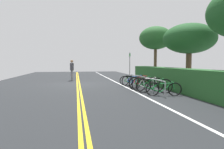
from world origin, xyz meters
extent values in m
cube|color=#232628|center=(0.00, 0.00, -0.03)|extent=(38.56, 13.06, 0.05)
cube|color=gold|center=(0.00, -0.08, 0.00)|extent=(34.70, 0.10, 0.00)
cube|color=gold|center=(0.00, 0.08, 0.00)|extent=(34.70, 0.10, 0.00)
cube|color=white|center=(0.00, 2.94, 0.00)|extent=(34.70, 0.12, 0.00)
cylinder|color=#9EA0A5|center=(0.78, 3.77, 0.35)|extent=(0.05, 0.05, 0.70)
cylinder|color=#9EA0A5|center=(2.17, 3.77, 0.35)|extent=(0.05, 0.05, 0.70)
cylinder|color=#9EA0A5|center=(3.56, 3.77, 0.35)|extent=(0.05, 0.05, 0.70)
cylinder|color=#9EA0A5|center=(4.95, 3.77, 0.35)|extent=(0.05, 0.05, 0.70)
cylinder|color=#9EA0A5|center=(6.34, 3.77, 0.35)|extent=(0.05, 0.05, 0.70)
cylinder|color=#9EA0A5|center=(3.56, 3.77, 0.70)|extent=(5.56, 0.04, 0.04)
torus|color=black|center=(1.32, 4.18, 0.30)|extent=(0.09, 0.67, 0.67)
torus|color=black|center=(1.38, 3.09, 0.30)|extent=(0.09, 0.67, 0.67)
cylinder|color=#198C38|center=(1.34, 3.77, 0.38)|extent=(0.07, 0.62, 0.46)
cylinder|color=#198C38|center=(1.34, 3.70, 0.58)|extent=(0.08, 0.74, 0.07)
cylinder|color=#198C38|center=(1.36, 3.40, 0.37)|extent=(0.05, 0.18, 0.41)
cylinder|color=#198C38|center=(1.37, 3.28, 0.24)|extent=(0.06, 0.40, 0.17)
cylinder|color=#198C38|center=(1.37, 3.21, 0.43)|extent=(0.05, 0.27, 0.28)
cylinder|color=#198C38|center=(1.32, 4.13, 0.45)|extent=(0.04, 0.14, 0.30)
cube|color=black|center=(1.36, 3.33, 0.59)|extent=(0.09, 0.20, 0.05)
cylinder|color=#198C38|center=(1.32, 4.07, 0.64)|extent=(0.46, 0.05, 0.03)
torus|color=black|center=(2.08, 4.13, 0.34)|extent=(0.12, 0.74, 0.74)
torus|color=black|center=(2.00, 3.14, 0.34)|extent=(0.12, 0.74, 0.74)
cylinder|color=#1947B7|center=(2.05, 3.76, 0.43)|extent=(0.08, 0.57, 0.51)
cylinder|color=#1947B7|center=(2.04, 3.69, 0.65)|extent=(0.09, 0.68, 0.07)
cylinder|color=#1947B7|center=(2.02, 3.42, 0.41)|extent=(0.05, 0.17, 0.45)
cylinder|color=#1947B7|center=(2.01, 3.31, 0.26)|extent=(0.07, 0.36, 0.19)
cylinder|color=#1947B7|center=(2.01, 3.25, 0.49)|extent=(0.06, 0.25, 0.31)
cylinder|color=#1947B7|center=(2.08, 4.08, 0.50)|extent=(0.05, 0.14, 0.33)
cube|color=black|center=(2.02, 3.35, 0.66)|extent=(0.10, 0.21, 0.05)
cylinder|color=#1947B7|center=(2.07, 4.03, 0.72)|extent=(0.46, 0.07, 0.03)
torus|color=black|center=(2.69, 4.20, 0.34)|extent=(0.30, 0.71, 0.74)
torus|color=black|center=(3.02, 3.28, 0.34)|extent=(0.30, 0.71, 0.74)
cylinder|color=red|center=(2.81, 3.85, 0.43)|extent=(0.22, 0.54, 0.50)
cylinder|color=red|center=(2.83, 3.80, 0.65)|extent=(0.26, 0.63, 0.07)
cylinder|color=red|center=(2.92, 3.54, 0.41)|extent=(0.09, 0.16, 0.45)
cylinder|color=red|center=(2.96, 3.44, 0.26)|extent=(0.15, 0.35, 0.19)
cylinder|color=red|center=(2.98, 3.38, 0.49)|extent=(0.12, 0.24, 0.31)
cylinder|color=red|center=(2.71, 4.15, 0.50)|extent=(0.08, 0.14, 0.33)
cube|color=black|center=(2.94, 3.49, 0.66)|extent=(0.14, 0.22, 0.05)
cylinder|color=red|center=(2.72, 4.11, 0.72)|extent=(0.44, 0.18, 0.03)
torus|color=black|center=(3.38, 4.18, 0.34)|extent=(0.20, 0.74, 0.74)
torus|color=black|center=(3.58, 3.16, 0.34)|extent=(0.20, 0.74, 0.74)
cylinder|color=#198C38|center=(3.46, 3.80, 0.43)|extent=(0.15, 0.59, 0.51)
cylinder|color=#198C38|center=(3.47, 3.73, 0.65)|extent=(0.17, 0.70, 0.07)
cylinder|color=#198C38|center=(3.53, 3.45, 0.41)|extent=(0.07, 0.17, 0.45)
cylinder|color=#198C38|center=(3.55, 3.34, 0.26)|extent=(0.11, 0.38, 0.19)
cylinder|color=#198C38|center=(3.56, 3.28, 0.49)|extent=(0.09, 0.26, 0.31)
cylinder|color=#198C38|center=(3.39, 4.13, 0.50)|extent=(0.06, 0.14, 0.34)
cube|color=black|center=(3.54, 3.39, 0.66)|extent=(0.12, 0.21, 0.05)
cylinder|color=#198C38|center=(3.40, 4.08, 0.72)|extent=(0.46, 0.12, 0.03)
torus|color=black|center=(4.49, 4.15, 0.36)|extent=(0.23, 0.77, 0.77)
torus|color=black|center=(4.28, 3.20, 0.36)|extent=(0.23, 0.77, 0.77)
cylinder|color=white|center=(4.41, 3.79, 0.45)|extent=(0.16, 0.56, 0.53)
cylinder|color=white|center=(4.40, 3.73, 0.68)|extent=(0.18, 0.66, 0.07)
cylinder|color=white|center=(4.34, 3.47, 0.43)|extent=(0.07, 0.17, 0.48)
cylinder|color=white|center=(4.32, 3.36, 0.28)|extent=(0.11, 0.36, 0.19)
cylinder|color=white|center=(4.30, 3.30, 0.51)|extent=(0.09, 0.25, 0.33)
cylinder|color=white|center=(4.48, 4.10, 0.53)|extent=(0.06, 0.14, 0.35)
cube|color=black|center=(4.33, 3.40, 0.69)|extent=(0.12, 0.21, 0.05)
cylinder|color=white|center=(4.47, 4.05, 0.75)|extent=(0.45, 0.13, 0.03)
torus|color=black|center=(5.20, 4.29, 0.35)|extent=(0.29, 0.74, 0.76)
torus|color=black|center=(4.86, 3.26, 0.35)|extent=(0.29, 0.74, 0.76)
cylinder|color=#198C38|center=(5.07, 3.90, 0.44)|extent=(0.23, 0.60, 0.52)
cylinder|color=#198C38|center=(5.05, 3.84, 0.67)|extent=(0.26, 0.72, 0.07)
cylinder|color=#198C38|center=(4.96, 3.55, 0.42)|extent=(0.09, 0.18, 0.47)
cylinder|color=#198C38|center=(4.92, 3.44, 0.27)|extent=(0.16, 0.39, 0.19)
cylinder|color=#198C38|center=(4.90, 3.37, 0.50)|extent=(0.12, 0.27, 0.32)
cylinder|color=#198C38|center=(5.18, 4.24, 0.52)|extent=(0.08, 0.15, 0.35)
cube|color=black|center=(4.93, 3.48, 0.68)|extent=(0.14, 0.21, 0.05)
cylinder|color=#198C38|center=(5.16, 4.19, 0.74)|extent=(0.45, 0.17, 0.03)
torus|color=black|center=(6.00, 4.41, 0.30)|extent=(0.19, 0.65, 0.66)
torus|color=black|center=(5.78, 3.39, 0.30)|extent=(0.19, 0.65, 0.66)
cylinder|color=#198C38|center=(5.92, 4.03, 0.38)|extent=(0.16, 0.59, 0.45)
cylinder|color=#198C38|center=(5.90, 3.96, 0.57)|extent=(0.18, 0.70, 0.07)
cylinder|color=#198C38|center=(5.84, 3.68, 0.36)|extent=(0.07, 0.17, 0.40)
cylinder|color=#198C38|center=(5.82, 3.57, 0.23)|extent=(0.11, 0.38, 0.17)
cylinder|color=#198C38|center=(5.81, 3.50, 0.43)|extent=(0.09, 0.26, 0.28)
cylinder|color=#198C38|center=(5.99, 4.36, 0.44)|extent=(0.06, 0.14, 0.30)
cube|color=black|center=(5.83, 3.61, 0.59)|extent=(0.12, 0.21, 0.05)
cylinder|color=#198C38|center=(5.98, 4.31, 0.64)|extent=(0.46, 0.12, 0.03)
cylinder|color=slate|center=(-2.63, -0.47, 0.44)|extent=(0.14, 0.14, 0.88)
cylinder|color=slate|center=(-2.91, -0.53, 0.44)|extent=(0.14, 0.14, 0.88)
cylinder|color=#3F3F47|center=(-2.77, -0.50, 1.19)|extent=(0.32, 0.32, 0.62)
sphere|color=#8C6647|center=(-2.77, -0.50, 1.65)|extent=(0.24, 0.24, 0.24)
cylinder|color=#3F3F47|center=(-2.58, -0.46, 1.18)|extent=(0.09, 0.09, 0.55)
cylinder|color=#3F3F47|center=(-2.97, -0.55, 1.18)|extent=(0.09, 0.09, 0.55)
cylinder|color=gray|center=(0.12, 3.80, 1.15)|extent=(0.06, 0.06, 2.29)
cube|color=#198C33|center=(0.12, 3.80, 2.11)|extent=(0.36, 0.05, 0.24)
cube|color=#235626|center=(5.06, 5.44, 0.62)|extent=(14.56, 1.02, 1.24)
cylinder|color=brown|center=(-1.29, 6.40, 1.36)|extent=(0.24, 0.24, 2.73)
ellipsoid|color=#235626|center=(-1.29, 6.40, 3.59)|extent=(2.72, 2.72, 1.90)
cylinder|color=brown|center=(2.52, 7.17, 1.12)|extent=(0.36, 0.36, 2.23)
ellipsoid|color=#1C4C21|center=(2.52, 7.17, 3.12)|extent=(3.40, 3.40, 1.96)
camera|label=1|loc=(14.78, -0.16, 1.57)|focal=32.45mm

